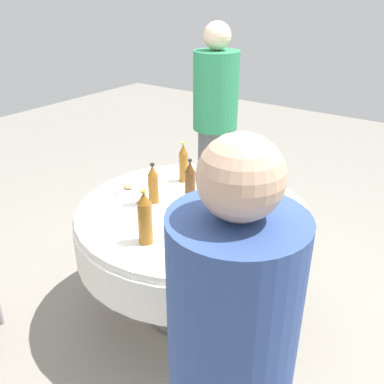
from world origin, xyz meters
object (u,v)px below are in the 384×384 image
object	(u,v)px
bottle_brown_far	(190,185)
bottle_amber_mid	(153,185)
plate_near	(131,188)
person_far	(215,129)
plate_right	(228,202)
wine_glass_left	(266,195)
wine_glass_west	(232,172)
bottle_amber_east	(145,218)
dining_table	(192,230)
bottle_amber_west	(183,163)
bottle_dark_green_left	(262,213)
wine_glass_east	(224,202)
bottle_green_north	(230,155)
bottle_clear_south	(214,234)
wine_glass_north	(137,189)

from	to	relation	value
bottle_brown_far	bottle_amber_mid	xyz separation A→B (m)	(-0.07, 0.21, -0.02)
plate_near	person_far	size ratio (longest dim) A/B	0.12
bottle_brown_far	plate_right	bearing A→B (deg)	-41.33
wine_glass_left	wine_glass_west	bearing A→B (deg)	59.74
bottle_amber_east	wine_glass_west	bearing A→B (deg)	-1.27
dining_table	bottle_amber_mid	xyz separation A→B (m)	(-0.07, 0.22, 0.26)
bottle_amber_west	dining_table	bearing A→B (deg)	-136.03
bottle_dark_green_left	wine_glass_west	size ratio (longest dim) A/B	2.49
bottle_brown_far	bottle_dark_green_left	xyz separation A→B (m)	(-0.08, -0.48, 0.02)
wine_glass_east	bottle_amber_mid	bearing A→B (deg)	96.24
bottle_green_north	bottle_amber_east	xyz separation A→B (m)	(-0.94, -0.09, -0.01)
bottle_dark_green_left	dining_table	bearing A→B (deg)	80.60
bottle_green_north	wine_glass_left	world-z (taller)	bottle_green_north
dining_table	bottle_amber_mid	distance (m)	0.35
dining_table	bottle_amber_west	world-z (taller)	bottle_amber_west
dining_table	wine_glass_west	xyz separation A→B (m)	(0.37, -0.04, 0.25)
bottle_clear_south	bottle_amber_east	bearing A→B (deg)	100.84
dining_table	bottle_amber_west	bearing A→B (deg)	43.97
bottle_brown_far	wine_glass_north	size ratio (longest dim) A/B	2.08
bottle_amber_west	wine_glass_east	distance (m)	0.56
bottle_dark_green_left	bottle_brown_far	bearing A→B (deg)	80.64
bottle_amber_east	wine_glass_east	bearing A→B (deg)	-26.96
bottle_clear_south	plate_right	distance (m)	0.59
bottle_amber_east	wine_glass_east	size ratio (longest dim) A/B	1.87
bottle_amber_mid	bottle_clear_south	bearing A→B (deg)	-115.19
bottle_amber_west	wine_glass_north	world-z (taller)	bottle_amber_west
bottle_clear_south	bottle_amber_mid	bearing A→B (deg)	64.81
dining_table	bottle_brown_far	size ratio (longest dim) A/B	4.55
bottle_clear_south	bottle_amber_west	distance (m)	0.88
bottle_amber_east	plate_right	xyz separation A→B (m)	(0.59, -0.11, -0.12)
bottle_clear_south	plate_right	size ratio (longest dim) A/B	1.28
bottle_amber_east	bottle_amber_west	bearing A→B (deg)	22.06
bottle_green_north	bottle_amber_east	world-z (taller)	bottle_green_north
dining_table	wine_glass_east	size ratio (longest dim) A/B	8.74
bottle_brown_far	plate_near	distance (m)	0.45
bottle_dark_green_left	plate_right	size ratio (longest dim) A/B	1.44
bottle_amber_west	wine_glass_left	xyz separation A→B (m)	(-0.08, -0.61, -0.01)
bottle_brown_far	bottle_green_north	distance (m)	0.52
bottle_green_north	plate_near	xyz separation A→B (m)	(-0.55, 0.37, -0.13)
plate_near	bottle_dark_green_left	bearing A→B (deg)	-93.08
bottle_brown_far	person_far	bearing A→B (deg)	25.18
bottle_clear_south	plate_right	bearing A→B (deg)	24.64
bottle_clear_south	wine_glass_west	size ratio (longest dim) A/B	2.20
bottle_dark_green_left	wine_glass_west	bearing A→B (deg)	43.69
bottle_amber_east	bottle_amber_west	distance (m)	0.73
bottle_clear_south	bottle_green_north	world-z (taller)	bottle_clear_south
bottle_amber_mid	person_far	size ratio (longest dim) A/B	0.15
wine_glass_north	plate_near	world-z (taller)	wine_glass_north
bottle_green_north	bottle_amber_east	bearing A→B (deg)	-174.46
bottle_dark_green_left	wine_glass_left	world-z (taller)	bottle_dark_green_left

